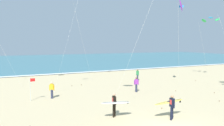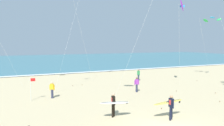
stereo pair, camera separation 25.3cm
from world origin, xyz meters
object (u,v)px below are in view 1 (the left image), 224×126
kite_arc_cobalt_distant (211,19)px  lifeguard_flag (31,87)px  surfer_lead (115,103)px  bystander_yellow_top (52,90)px  surfer_trailing (170,104)px  kite_delta_violet_low (181,5)px  bystander_purple_top (136,84)px  bystander_green_top (138,75)px

kite_arc_cobalt_distant → lifeguard_flag: (-25.19, -2.82, -7.39)m
surfer_lead → lifeguard_flag: (-5.03, 6.90, 0.22)m
kite_arc_cobalt_distant → bystander_yellow_top: (-23.36, -2.67, -7.84)m
surfer_trailing → kite_delta_violet_low: kite_delta_violet_low is taller
kite_arc_cobalt_distant → bystander_purple_top: 17.18m
bystander_purple_top → bystander_green_top: same height
surfer_lead → lifeguard_flag: bearing=126.1°
surfer_lead → bystander_green_top: size_ratio=1.36×
kite_arc_cobalt_distant → lifeguard_flag: kite_arc_cobalt_distant is taller
surfer_lead → kite_delta_violet_low: bearing=29.0°
bystander_purple_top → bystander_green_top: (3.63, 5.72, 0.00)m
surfer_trailing → kite_arc_cobalt_distant: (16.80, 11.47, 7.61)m
surfer_lead → kite_delta_violet_low: kite_delta_violet_low is taller
surfer_trailing → kite_arc_cobalt_distant: 21.72m
bystander_green_top → bystander_purple_top: bearing=-122.4°
bystander_yellow_top → surfer_trailing: bearing=-53.3°
bystander_yellow_top → bystander_green_top: 13.04m
kite_delta_violet_low → bystander_yellow_top: (-14.64, 0.72, -8.69)m
bystander_green_top → kite_delta_violet_low: bearing=-65.4°
surfer_lead → surfer_trailing: (3.36, -1.75, -0.00)m
kite_arc_cobalt_distant → bystander_green_top: bearing=169.8°
kite_delta_violet_low → lifeguard_flag: (-16.47, 0.57, -8.23)m
bystander_purple_top → lifeguard_flag: (-10.36, 0.89, 0.45)m
bystander_yellow_top → bystander_green_top: bearing=21.1°
surfer_lead → surfer_trailing: size_ratio=0.94×
bystander_purple_top → bystander_green_top: bearing=57.6°
bystander_green_top → lifeguard_flag: bearing=-160.9°
kite_delta_violet_low → lifeguard_flag: kite_delta_violet_low is taller
surfer_trailing → bystander_yellow_top: surfer_trailing is taller
kite_delta_violet_low → bystander_green_top: (-2.47, 5.41, -8.69)m
kite_arc_cobalt_distant → bystander_green_top: (-11.19, 2.01, -7.84)m
surfer_trailing → bystander_green_top: (5.61, 13.49, -0.23)m
surfer_trailing → lifeguard_flag: lifeguard_flag is taller
surfer_trailing → kite_arc_cobalt_distant: size_ratio=0.25×
surfer_lead → bystander_purple_top: bearing=48.4°
bystander_purple_top → lifeguard_flag: bearing=175.1°
kite_delta_violet_low → lifeguard_flag: bearing=178.0°
kite_delta_violet_low → bystander_purple_top: bearing=-177.0°
surfer_trailing → bystander_purple_top: 8.02m
lifeguard_flag → bystander_green_top: bearing=19.1°
kite_delta_violet_low → kite_arc_cobalt_distant: kite_delta_violet_low is taller
surfer_trailing → bystander_green_top: surfer_trailing is taller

